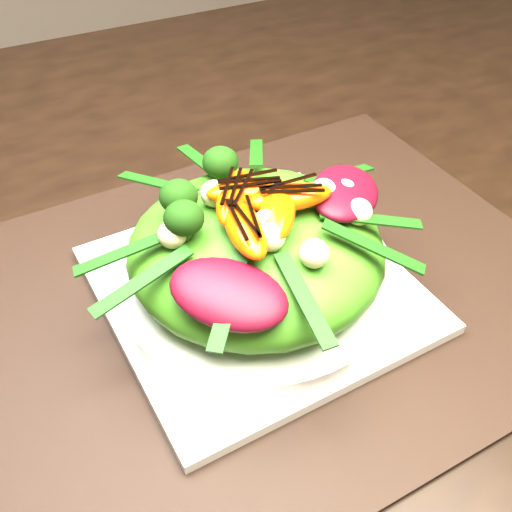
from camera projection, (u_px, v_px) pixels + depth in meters
name	position (u px, v px, depth m)	size (l,w,h in m)	color
floor	(246.00, 503.00, 1.14)	(4.00, 4.00, 0.01)	brown
dining_table	(238.00, 192.00, 0.65)	(1.60, 0.90, 0.75)	black
placemat	(256.00, 294.00, 0.50)	(0.52, 0.40, 0.00)	black
plate_base	(256.00, 288.00, 0.50)	(0.24, 0.24, 0.01)	silver
salad_bowl	(256.00, 277.00, 0.49)	(0.23, 0.23, 0.02)	silver
lettuce_mound	(256.00, 249.00, 0.47)	(0.20, 0.20, 0.07)	#3D7E17
radicchio_leaf	(345.00, 193.00, 0.47)	(0.08, 0.05, 0.02)	#450713
orange_segment	(220.00, 197.00, 0.45)	(0.07, 0.03, 0.02)	#FF4404
broccoli_floret	(150.00, 216.00, 0.43)	(0.04, 0.04, 0.04)	#183509
macadamia_nut	(335.00, 228.00, 0.43)	(0.02, 0.02, 0.02)	beige
balsamic_drizzle	(220.00, 187.00, 0.44)	(0.04, 0.00, 0.00)	black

